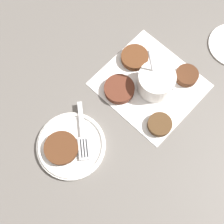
{
  "coord_description": "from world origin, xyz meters",
  "views": [
    {
      "loc": [
        0.11,
        -0.32,
        0.79
      ],
      "look_at": [
        -0.06,
        -0.11,
        0.02
      ],
      "focal_mm": 50.0,
      "sensor_mm": 36.0,
      "label": 1
    }
  ],
  "objects_px": {
    "serving_plate": "(71,145)",
    "fork": "(83,137)",
    "fritter_on_plate": "(61,148)",
    "sauce_bowl": "(156,82)"
  },
  "relations": [
    {
      "from": "serving_plate",
      "to": "fork",
      "type": "relative_size",
      "value": 1.42
    },
    {
      "from": "fork",
      "to": "serving_plate",
      "type": "bearing_deg",
      "value": -108.24
    },
    {
      "from": "fritter_on_plate",
      "to": "fork",
      "type": "distance_m",
      "value": 0.06
    },
    {
      "from": "sauce_bowl",
      "to": "fritter_on_plate",
      "type": "height_order",
      "value": "sauce_bowl"
    },
    {
      "from": "fritter_on_plate",
      "to": "serving_plate",
      "type": "bearing_deg",
      "value": 61.62
    },
    {
      "from": "serving_plate",
      "to": "fritter_on_plate",
      "type": "height_order",
      "value": "fritter_on_plate"
    },
    {
      "from": "sauce_bowl",
      "to": "fritter_on_plate",
      "type": "relative_size",
      "value": 1.46
    },
    {
      "from": "serving_plate",
      "to": "fork",
      "type": "height_order",
      "value": "fork"
    },
    {
      "from": "sauce_bowl",
      "to": "fork",
      "type": "height_order",
      "value": "sauce_bowl"
    },
    {
      "from": "serving_plate",
      "to": "fork",
      "type": "distance_m",
      "value": 0.04
    }
  ]
}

